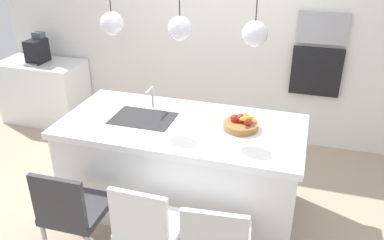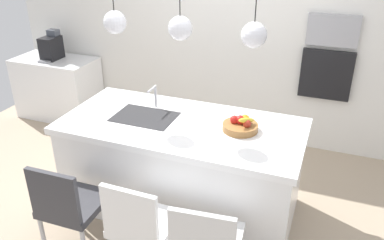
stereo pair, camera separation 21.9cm
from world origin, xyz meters
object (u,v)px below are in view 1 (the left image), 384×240
at_px(oven, 316,71).
at_px(chair_near, 72,209).
at_px(coffee_machine, 37,50).
at_px(microwave, 322,28).
at_px(fruit_bowl, 241,124).
at_px(chair_middle, 148,226).

height_order(oven, chair_near, oven).
bearing_deg(coffee_machine, oven, 4.83).
bearing_deg(oven, microwave, 0.00).
bearing_deg(coffee_machine, fruit_bowl, -22.63).
bearing_deg(chair_near, coffee_machine, 129.78).
distance_m(oven, chair_middle, 2.74).
bearing_deg(chair_middle, microwave, 66.64).
xyz_separation_m(oven, chair_near, (-1.70, -2.48, -0.46)).
height_order(microwave, chair_near, microwave).
height_order(fruit_bowl, coffee_machine, coffee_machine).
bearing_deg(oven, coffee_machine, -175.17).
distance_m(microwave, chair_near, 3.16).
xyz_separation_m(coffee_machine, chair_near, (1.82, -2.18, -0.50)).
relative_size(coffee_machine, oven, 0.68).
relative_size(coffee_machine, chair_near, 0.43).
relative_size(microwave, oven, 0.96).
relative_size(coffee_machine, microwave, 0.70).
distance_m(coffee_machine, microwave, 3.56).
relative_size(fruit_bowl, microwave, 0.56).
relative_size(fruit_bowl, oven, 0.54).
xyz_separation_m(fruit_bowl, coffee_machine, (-2.93, 1.22, 0.05)).
relative_size(oven, chair_middle, 0.63).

